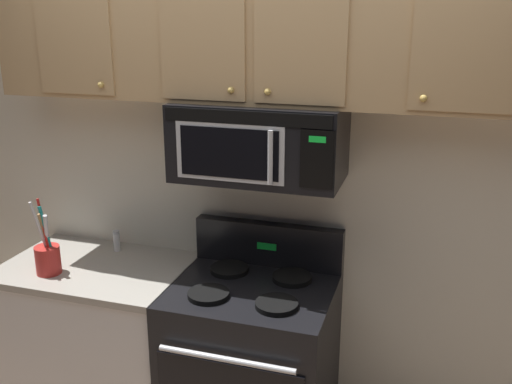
{
  "coord_description": "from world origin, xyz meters",
  "views": [
    {
      "loc": [
        0.76,
        -1.93,
        2.15
      ],
      "look_at": [
        0.0,
        0.49,
        1.35
      ],
      "focal_mm": 41.0,
      "sensor_mm": 36.0,
      "label": 1
    }
  ],
  "objects_px": {
    "utensil_crock_red": "(48,256)",
    "salt_shaker": "(117,241)",
    "over_range_microwave": "(259,141)",
    "stove_range": "(252,367)"
  },
  "relations": [
    {
      "from": "over_range_microwave",
      "to": "stove_range",
      "type": "bearing_deg",
      "value": -89.86
    },
    {
      "from": "over_range_microwave",
      "to": "salt_shaker",
      "type": "distance_m",
      "value": 1.04
    },
    {
      "from": "utensil_crock_red",
      "to": "salt_shaker",
      "type": "bearing_deg",
      "value": 62.8
    },
    {
      "from": "stove_range",
      "to": "salt_shaker",
      "type": "height_order",
      "value": "stove_range"
    },
    {
      "from": "utensil_crock_red",
      "to": "salt_shaker",
      "type": "distance_m",
      "value": 0.39
    },
    {
      "from": "over_range_microwave",
      "to": "salt_shaker",
      "type": "xyz_separation_m",
      "value": [
        -0.83,
        0.08,
        -0.62
      ]
    },
    {
      "from": "over_range_microwave",
      "to": "salt_shaker",
      "type": "relative_size",
      "value": 6.6
    },
    {
      "from": "over_range_microwave",
      "to": "salt_shaker",
      "type": "bearing_deg",
      "value": 174.16
    },
    {
      "from": "stove_range",
      "to": "over_range_microwave",
      "type": "relative_size",
      "value": 1.47
    },
    {
      "from": "over_range_microwave",
      "to": "utensil_crock_red",
      "type": "bearing_deg",
      "value": -165.42
    }
  ]
}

